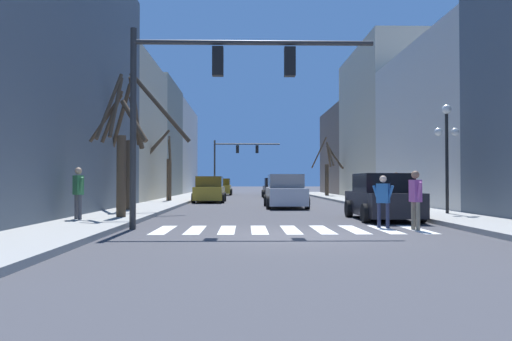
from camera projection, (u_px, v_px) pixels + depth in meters
ground_plane at (296, 236)px, 12.60m from camera, size 240.00×240.00×0.00m
sidewalk_left at (56, 233)px, 12.46m from camera, size 2.53×90.00×0.15m
building_row_left at (111, 125)px, 33.50m from camera, size 6.00×56.37×11.48m
building_row_right at (431, 119)px, 31.05m from camera, size 6.00×50.22×12.02m
crosswalk_stripes at (291, 230)px, 14.13m from camera, size 7.65×2.60×0.01m
traffic_signal_near at (206, 82)px, 14.38m from camera, size 7.03×0.28×5.79m
traffic_signal_far at (234, 155)px, 52.93m from camera, size 7.02×0.28×5.74m
street_lamp_right_corner at (447, 136)px, 19.10m from camera, size 0.95×0.36×4.17m
car_at_intersection at (275, 188)px, 41.77m from camera, size 2.08×4.70×1.65m
car_parked_right_mid at (285, 192)px, 25.96m from camera, size 2.13×4.79×1.73m
car_driving_toward_lane at (210, 190)px, 32.69m from camera, size 2.05×4.54×1.70m
car_parked_right_near at (222, 187)px, 49.82m from camera, size 2.05×4.50×1.65m
car_driving_away_lane at (382, 198)px, 17.78m from camera, size 2.07×4.29×1.65m
pedestrian_waiting_at_curb at (78, 189)px, 16.07m from camera, size 0.54×0.60×1.67m
pedestrian_crossing_street at (415, 195)px, 14.02m from camera, size 0.27×0.72×1.67m
pedestrian_on_left_sidewalk at (383, 197)px, 14.72m from camera, size 0.58×0.45×1.54m
pedestrian_on_right_sidewalk at (396, 186)px, 24.25m from camera, size 0.40×0.68×1.67m
street_tree_left_near at (165, 166)px, 31.78m from camera, size 2.38×2.20×4.55m
street_tree_left_far at (135, 144)px, 21.93m from camera, size 3.79×2.08×5.99m
street_tree_right_mid at (328, 168)px, 43.27m from camera, size 2.69×2.99×5.11m
street_tree_right_near at (120, 152)px, 17.04m from camera, size 2.20×1.15×4.95m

